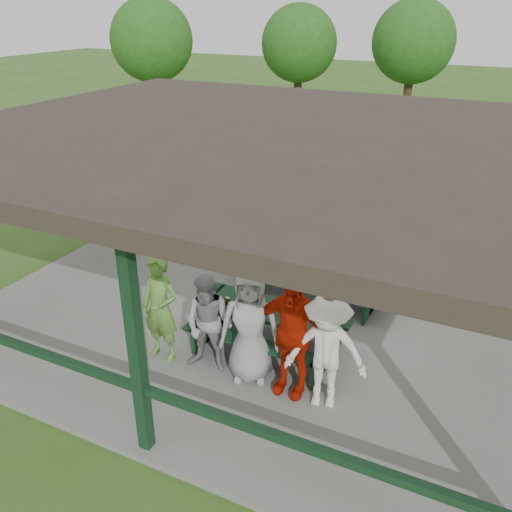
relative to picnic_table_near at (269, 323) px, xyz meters
The scene contains 19 objects.
ground 1.41m from the picnic_table_near, 111.89° to the left, with size 90.00×90.00×0.00m, color #345219.
concrete_slab 1.39m from the picnic_table_near, 111.89° to the left, with size 10.00×8.00×0.10m, color slate.
pavilion_structure 2.90m from the picnic_table_near, 111.89° to the left, with size 10.60×8.60×3.24m.
picnic_table_near is the anchor object (origin of this frame).
picnic_table_far 2.00m from the picnic_table_near, 90.80° to the left, with size 2.78×1.39×0.75m.
table_setting 0.32m from the picnic_table_near, 79.40° to the left, with size 2.34×0.45×0.10m.
contestant_green 1.71m from the picnic_table_near, 146.26° to the right, with size 0.63×0.42×1.74m, color #598F35.
contestant_grey_left 1.08m from the picnic_table_near, 123.44° to the right, with size 0.76×0.59×1.57m, color gray.
contestant_grey_mid 0.89m from the picnic_table_near, 85.48° to the right, with size 0.87×0.57×1.78m, color #949497.
contestant_red 1.17m from the picnic_table_near, 48.48° to the right, with size 1.12×0.46×1.90m, color #BE1B06.
contestant_white_fedora 1.56m from the picnic_table_near, 34.79° to the right, with size 1.22×0.87×1.76m.
spectator_lblue 3.02m from the picnic_table_near, 108.78° to the left, with size 1.44×0.46×1.56m, color #8DAEDA.
spectator_blue 3.90m from the picnic_table_near, 120.52° to the left, with size 0.61×0.40×1.67m, color #3D61A0.
spectator_grey 2.92m from the picnic_table_near, 69.67° to the left, with size 0.72×0.56×1.47m, color gray.
pickup_truck 10.99m from the picnic_table_near, 77.62° to the left, with size 2.78×6.03×1.68m, color silver.
farm_trailer 10.78m from the picnic_table_near, 107.71° to the left, with size 3.70×2.29×1.29m.
tree_far_left 18.18m from the picnic_table_near, 110.82° to the left, with size 3.28×3.28×5.12m.
tree_left 18.23m from the picnic_table_near, 95.51° to the left, with size 3.42×3.42×5.34m.
tree_edge_left 18.00m from the picnic_table_near, 131.15° to the left, with size 3.45×3.45×5.39m.
Camera 1 is at (3.51, -7.82, 5.19)m, focal length 38.00 mm.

